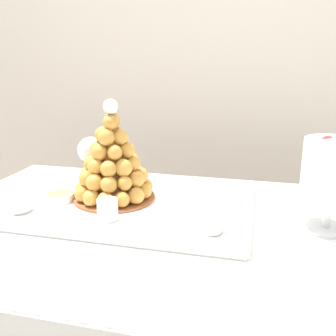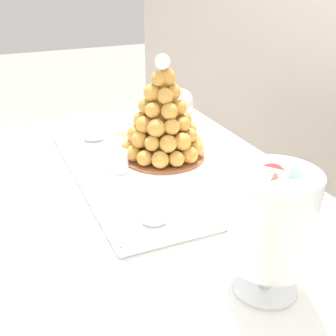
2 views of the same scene
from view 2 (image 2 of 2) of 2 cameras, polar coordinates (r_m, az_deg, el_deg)
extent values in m
cylinder|color=brown|center=(1.65, -18.91, -8.81)|extent=(0.04, 0.04, 0.72)
cylinder|color=brown|center=(1.76, 0.70, -4.82)|extent=(0.04, 0.04, 0.72)
cube|color=brown|center=(0.96, 0.37, -7.34)|extent=(1.41, 0.72, 0.02)
cube|color=white|center=(0.96, 0.37, -6.76)|extent=(1.47, 0.78, 0.00)
cube|color=white|center=(1.24, 17.28, -9.28)|extent=(1.47, 0.01, 0.34)
cube|color=white|center=(1.66, -10.04, 0.80)|extent=(0.01, 0.78, 0.34)
cube|color=white|center=(1.18, -1.62, 0.12)|extent=(0.68, 0.42, 0.01)
cube|color=white|center=(1.12, -11.57, -1.18)|extent=(0.68, 0.01, 0.02)
cube|color=white|center=(1.26, 7.21, 2.25)|extent=(0.68, 0.01, 0.02)
cube|color=white|center=(1.47, -6.64, 5.73)|extent=(0.01, 0.42, 0.02)
cube|color=white|center=(0.91, 6.52, -7.61)|extent=(0.01, 0.42, 0.02)
cylinder|color=white|center=(1.18, -1.63, 0.29)|extent=(0.38, 0.38, 0.00)
cylinder|color=brown|center=(1.23, -0.65, 1.68)|extent=(0.23, 0.23, 0.01)
cone|color=#AE742F|center=(1.19, -0.68, 6.90)|extent=(0.15, 0.15, 0.23)
sphere|color=gold|center=(1.14, 1.11, 1.18)|extent=(0.04, 0.04, 0.04)
sphere|color=gold|center=(1.17, 2.76, 1.66)|extent=(0.05, 0.05, 0.05)
sphere|color=gold|center=(1.20, 3.54, 2.55)|extent=(0.04, 0.04, 0.04)
sphere|color=gold|center=(1.24, 3.33, 3.22)|extent=(0.04, 0.04, 0.04)
sphere|color=gold|center=(1.28, 2.26, 3.97)|extent=(0.04, 0.04, 0.04)
sphere|color=gold|center=(1.30, 0.60, 4.23)|extent=(0.05, 0.05, 0.05)
sphere|color=gold|center=(1.30, -1.30, 4.25)|extent=(0.04, 0.04, 0.04)
sphere|color=gold|center=(1.29, -3.07, 4.01)|extent=(0.04, 0.04, 0.04)
sphere|color=gold|center=(1.26, -4.37, 3.43)|extent=(0.05, 0.05, 0.05)
sphere|color=gold|center=(1.22, -4.89, 2.69)|extent=(0.05, 0.05, 0.05)
sphere|color=gold|center=(1.18, -4.44, 1.89)|extent=(0.04, 0.04, 0.04)
sphere|color=gold|center=(1.15, -3.05, 1.27)|extent=(0.04, 0.04, 0.04)
sphere|color=gold|center=(1.14, -1.02, 1.07)|extent=(0.05, 0.05, 0.05)
sphere|color=gold|center=(1.16, 1.86, 3.44)|extent=(0.05, 0.05, 0.05)
sphere|color=gold|center=(1.19, 2.82, 4.24)|extent=(0.04, 0.04, 0.04)
sphere|color=gold|center=(1.23, 2.64, 4.92)|extent=(0.05, 0.05, 0.05)
sphere|color=gold|center=(1.26, 1.46, 5.43)|extent=(0.05, 0.05, 0.05)
sphere|color=gold|center=(1.27, -0.32, 5.64)|extent=(0.04, 0.04, 0.04)
sphere|color=gold|center=(1.27, -2.19, 5.58)|extent=(0.05, 0.05, 0.05)
sphere|color=gold|center=(1.24, -3.64, 5.12)|extent=(0.05, 0.05, 0.05)
sphere|color=gold|center=(1.20, -4.22, 4.42)|extent=(0.05, 0.05, 0.05)
sphere|color=gold|center=(1.17, -3.67, 3.64)|extent=(0.04, 0.04, 0.04)
sphere|color=gold|center=(1.14, -2.09, 3.19)|extent=(0.04, 0.04, 0.04)
sphere|color=gold|center=(1.14, 0.01, 3.14)|extent=(0.05, 0.05, 0.05)
sphere|color=gold|center=(1.17, 1.92, 5.67)|extent=(0.04, 0.04, 0.04)
sphere|color=gold|center=(1.21, 2.07, 6.34)|extent=(0.04, 0.04, 0.04)
sphere|color=gold|center=(1.24, 0.97, 7.00)|extent=(0.04, 0.04, 0.04)
sphere|color=gold|center=(1.25, -0.83, 7.07)|extent=(0.04, 0.04, 0.04)
sphere|color=gold|center=(1.23, -2.56, 6.77)|extent=(0.04, 0.04, 0.04)
sphere|color=gold|center=(1.20, -3.49, 6.32)|extent=(0.04, 0.04, 0.04)
sphere|color=gold|center=(1.16, -3.12, 5.60)|extent=(0.04, 0.04, 0.04)
sphere|color=gold|center=(1.14, -1.53, 5.19)|extent=(0.05, 0.05, 0.05)
sphere|color=gold|center=(1.14, 0.50, 5.34)|extent=(0.04, 0.04, 0.04)
sphere|color=gold|center=(1.18, 1.44, 7.78)|extent=(0.04, 0.04, 0.04)
sphere|color=gold|center=(1.21, 0.56, 8.40)|extent=(0.04, 0.04, 0.04)
sphere|color=gold|center=(1.22, -1.50, 8.54)|extent=(0.04, 0.04, 0.04)
sphere|color=gold|center=(1.18, -2.79, 7.98)|extent=(0.04, 0.04, 0.04)
sphere|color=gold|center=(1.15, -1.99, 7.48)|extent=(0.04, 0.04, 0.04)
sphere|color=gold|center=(1.14, 0.18, 7.33)|extent=(0.04, 0.04, 0.04)
sphere|color=gold|center=(1.17, 0.65, 9.76)|extent=(0.04, 0.04, 0.04)
sphere|color=gold|center=(1.19, -1.01, 10.10)|extent=(0.05, 0.05, 0.05)
sphere|color=gold|center=(1.16, -2.05, 9.67)|extent=(0.05, 0.05, 0.05)
sphere|color=gold|center=(1.14, -0.37, 9.25)|extent=(0.04, 0.04, 0.04)
sphere|color=gold|center=(1.16, -0.18, 11.63)|extent=(0.05, 0.05, 0.05)
sphere|color=gold|center=(1.15, -1.23, 11.44)|extent=(0.04, 0.04, 0.04)
sphere|color=white|center=(1.15, -0.72, 13.55)|extent=(0.04, 0.04, 0.04)
cylinder|color=silver|center=(1.37, -9.60, 4.85)|extent=(0.06, 0.06, 0.05)
cylinder|color=gold|center=(1.37, -9.55, 4.27)|extent=(0.06, 0.06, 0.02)
cylinder|color=#EAC166|center=(1.37, -9.61, 5.02)|extent=(0.06, 0.06, 0.02)
sphere|color=brown|center=(1.36, -9.74, 5.39)|extent=(0.02, 0.02, 0.02)
cylinder|color=silver|center=(1.14, -6.44, 0.84)|extent=(0.05, 0.05, 0.05)
cylinder|color=#F4EAC6|center=(1.15, -6.41, 0.16)|extent=(0.05, 0.05, 0.02)
cylinder|color=white|center=(1.14, -6.45, 1.04)|extent=(0.05, 0.05, 0.02)
sphere|color=brown|center=(1.14, -6.49, 1.62)|extent=(0.01, 0.01, 0.01)
cylinder|color=silver|center=(0.92, -1.75, -5.40)|extent=(0.05, 0.05, 0.05)
cylinder|color=gold|center=(0.93, -1.73, -6.20)|extent=(0.05, 0.05, 0.02)
cylinder|color=#EAC166|center=(0.92, -1.75, -5.17)|extent=(0.05, 0.05, 0.02)
sphere|color=brown|center=(0.92, -1.45, -4.38)|extent=(0.01, 0.01, 0.01)
cylinder|color=white|center=(1.33, -5.16, 3.88)|extent=(0.08, 0.08, 0.02)
cylinder|color=#F2CC59|center=(1.33, -5.18, 4.27)|extent=(0.07, 0.07, 0.00)
cylinder|color=white|center=(0.80, 12.32, -14.78)|extent=(0.11, 0.11, 0.01)
cylinder|color=white|center=(0.78, 12.54, -13.01)|extent=(0.02, 0.02, 0.06)
cylinder|color=white|center=(0.71, 13.35, -6.29)|extent=(0.14, 0.14, 0.16)
cylinder|color=pink|center=(0.73, 14.03, -11.28)|extent=(0.06, 0.05, 0.05)
cylinder|color=brown|center=(0.76, 14.33, -9.79)|extent=(0.05, 0.05, 0.05)
cylinder|color=#F9A54C|center=(0.77, 12.16, -9.25)|extent=(0.05, 0.05, 0.02)
cylinder|color=#D199D8|center=(0.74, 11.86, -10.64)|extent=(0.05, 0.05, 0.05)
cylinder|color=#D199D8|center=(0.73, 14.14, -9.13)|extent=(0.06, 0.05, 0.06)
cylinder|color=#9ED860|center=(0.76, 14.67, -7.55)|extent=(0.06, 0.05, 0.06)
cylinder|color=#D199D8|center=(0.74, 11.63, -8.03)|extent=(0.07, 0.05, 0.07)
cylinder|color=brown|center=(0.72, 12.04, -9.55)|extent=(0.06, 0.05, 0.06)
cylinder|color=#9ED860|center=(0.74, 15.84, -6.74)|extent=(0.06, 0.05, 0.06)
cylinder|color=yellow|center=(0.73, 12.77, -6.55)|extent=(0.06, 0.05, 0.05)
cylinder|color=#72B2E0|center=(0.71, 10.98, -7.20)|extent=(0.07, 0.05, 0.07)
cylinder|color=brown|center=(0.70, 13.28, -8.14)|extent=(0.05, 0.05, 0.04)
cylinder|color=#F9A54C|center=(0.73, 14.72, -4.59)|extent=(0.06, 0.05, 0.06)
cylinder|color=#E54C47|center=(0.71, 10.42, -5.24)|extent=(0.05, 0.05, 0.04)
cylinder|color=#D199D8|center=(0.70, 13.59, -6.07)|extent=(0.06, 0.05, 0.05)
cylinder|color=#E54C47|center=(0.73, 13.35, -2.51)|extent=(0.06, 0.04, 0.06)
cylinder|color=#E54C47|center=(0.70, 11.05, -3.32)|extent=(0.06, 0.05, 0.06)
cylinder|color=#F9A54C|center=(0.68, 13.94, -4.59)|extent=(0.07, 0.05, 0.07)
cylinder|color=#E54C47|center=(0.70, 15.29, -3.85)|extent=(0.07, 0.05, 0.07)
cylinder|color=#E54C47|center=(0.70, 13.31, -1.31)|extent=(0.06, 0.05, 0.06)
cylinder|color=#E54C47|center=(0.67, 12.77, -2.38)|extent=(0.06, 0.05, 0.06)
cylinder|color=#72B2E0|center=(0.69, 15.21, -1.98)|extent=(0.07, 0.05, 0.07)
cylinder|color=silver|center=(1.37, 1.47, 3.77)|extent=(0.06, 0.06, 0.00)
cylinder|color=silver|center=(1.35, 1.49, 5.39)|extent=(0.01, 0.01, 0.08)
sphere|color=silver|center=(1.33, 1.53, 8.49)|extent=(0.08, 0.08, 0.08)
cylinder|color=maroon|center=(1.33, 1.52, 7.83)|extent=(0.06, 0.06, 0.03)
camera|label=1|loc=(0.83, -61.64, 4.51)|focal=40.61mm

